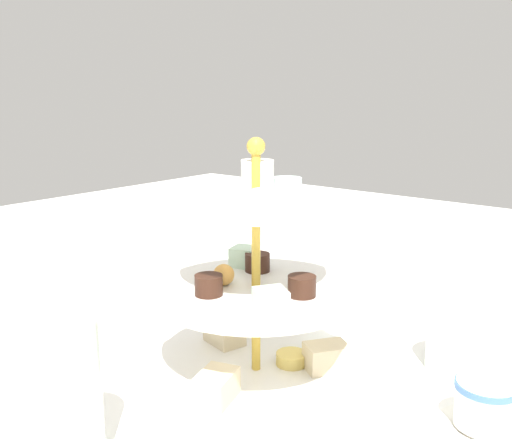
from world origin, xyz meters
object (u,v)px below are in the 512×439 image
(tiered_serving_stand, at_px, (256,307))
(butter_knife_left, at_px, (94,320))
(water_glass_tall_right, at_px, (61,396))
(water_glass_short_left, at_px, (454,342))
(teacup_with_saucer, at_px, (485,408))
(water_glass_mid_back, at_px, (324,285))

(tiered_serving_stand, bearing_deg, butter_knife_left, 93.75)
(water_glass_tall_right, relative_size, water_glass_short_left, 2.00)
(water_glass_short_left, relative_size, butter_knife_left, 0.40)
(water_glass_short_left, bearing_deg, butter_knife_left, 111.67)
(tiered_serving_stand, height_order, water_glass_tall_right, tiered_serving_stand)
(water_glass_tall_right, xyz_separation_m, water_glass_short_left, (0.39, -0.19, -0.03))
(water_glass_tall_right, distance_m, teacup_with_saucer, 0.39)
(tiered_serving_stand, xyz_separation_m, water_glass_tall_right, (-0.23, 0.02, -0.02))
(water_glass_short_left, bearing_deg, water_glass_tall_right, 153.80)
(butter_knife_left, bearing_deg, teacup_with_saucer, 90.63)
(water_glass_tall_right, height_order, water_glass_mid_back, water_glass_tall_right)
(water_glass_tall_right, height_order, butter_knife_left, water_glass_tall_right)
(tiered_serving_stand, xyz_separation_m, teacup_with_saucer, (0.05, -0.24, -0.06))
(teacup_with_saucer, height_order, butter_knife_left, teacup_with_saucer)
(tiered_serving_stand, relative_size, butter_knife_left, 1.63)
(water_glass_tall_right, xyz_separation_m, butter_knife_left, (0.21, 0.26, -0.07))
(tiered_serving_stand, height_order, water_glass_short_left, tiered_serving_stand)
(water_glass_tall_right, height_order, water_glass_short_left, water_glass_tall_right)
(water_glass_short_left, distance_m, butter_knife_left, 0.49)
(water_glass_short_left, height_order, water_glass_mid_back, water_glass_mid_back)
(water_glass_tall_right, relative_size, teacup_with_saucer, 1.51)
(tiered_serving_stand, relative_size, water_glass_tall_right, 2.04)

